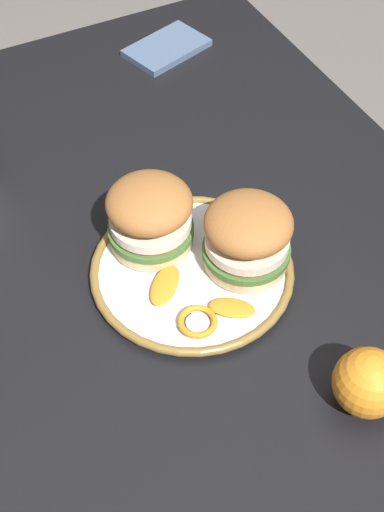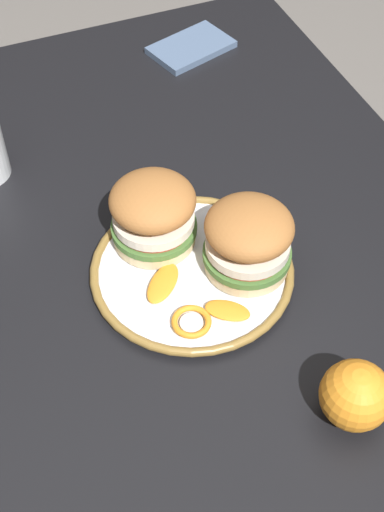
{
  "view_description": "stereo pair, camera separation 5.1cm",
  "coord_description": "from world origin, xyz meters",
  "px_view_note": "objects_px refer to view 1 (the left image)",
  "views": [
    {
      "loc": [
        -0.53,
        0.26,
        1.53
      ],
      "look_at": [
        0.01,
        -0.02,
        0.81
      ],
      "focal_mm": 50.7,
      "sensor_mm": 36.0,
      "label": 1
    },
    {
      "loc": [
        -0.55,
        0.21,
        1.53
      ],
      "look_at": [
        0.01,
        -0.02,
        0.81
      ],
      "focal_mm": 50.7,
      "sensor_mm": 36.0,
      "label": 2
    }
  ],
  "objects_px": {
    "sandwich_half_right": "(248,236)",
    "whole_orange": "(368,383)",
    "dining_table": "(185,334)",
    "sandwich_half_left": "(150,215)",
    "dinner_plate": "(192,271)"
  },
  "relations": [
    {
      "from": "sandwich_half_right",
      "to": "whole_orange",
      "type": "distance_m",
      "value": 0.24
    },
    {
      "from": "dining_table",
      "to": "whole_orange",
      "type": "xyz_separation_m",
      "value": [
        -0.25,
        -0.11,
        0.15
      ]
    },
    {
      "from": "dinner_plate",
      "to": "sandwich_half_right",
      "type": "bearing_deg",
      "value": -108.91
    },
    {
      "from": "dining_table",
      "to": "dinner_plate",
      "type": "bearing_deg",
      "value": -52.42
    },
    {
      "from": "dining_table",
      "to": "sandwich_half_left",
      "type": "xyz_separation_m",
      "value": [
        0.08,
        0.01,
        0.18
      ]
    },
    {
      "from": "sandwich_half_right",
      "to": "dining_table",
      "type": "bearing_deg",
      "value": 84.21
    },
    {
      "from": "sandwich_half_left",
      "to": "whole_orange",
      "type": "xyz_separation_m",
      "value": [
        -0.33,
        -0.12,
        -0.03
      ]
    },
    {
      "from": "dinner_plate",
      "to": "sandwich_half_left",
      "type": "height_order",
      "value": "sandwich_half_left"
    },
    {
      "from": "sandwich_half_right",
      "to": "dinner_plate",
      "type": "bearing_deg",
      "value": 71.09
    },
    {
      "from": "sandwich_half_left",
      "to": "sandwich_half_right",
      "type": "relative_size",
      "value": 1.01
    },
    {
      "from": "sandwich_half_right",
      "to": "whole_orange",
      "type": "xyz_separation_m",
      "value": [
        -0.24,
        -0.02,
        -0.03
      ]
    },
    {
      "from": "whole_orange",
      "to": "dinner_plate",
      "type": "bearing_deg",
      "value": 19.48
    },
    {
      "from": "sandwich_half_left",
      "to": "whole_orange",
      "type": "height_order",
      "value": "sandwich_half_left"
    },
    {
      "from": "dinner_plate",
      "to": "sandwich_half_left",
      "type": "distance_m",
      "value": 0.09
    },
    {
      "from": "sandwich_half_left",
      "to": "whole_orange",
      "type": "bearing_deg",
      "value": -159.77
    }
  ]
}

